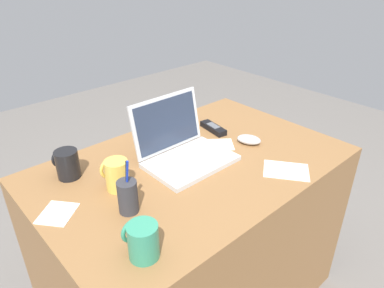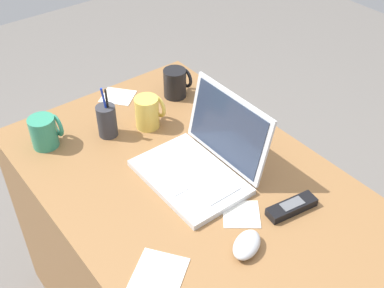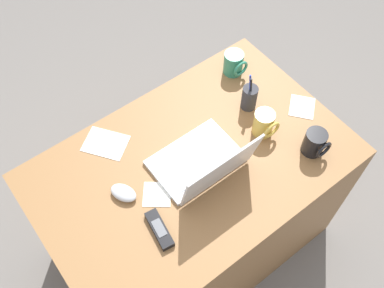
{
  "view_description": "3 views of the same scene",
  "coord_description": "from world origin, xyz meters",
  "px_view_note": "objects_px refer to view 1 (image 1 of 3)",
  "views": [
    {
      "loc": [
        -0.77,
        -0.84,
        1.46
      ],
      "look_at": [
        -0.01,
        -0.0,
        0.84
      ],
      "focal_mm": 33.02,
      "sensor_mm": 36.0,
      "label": 1
    },
    {
      "loc": [
        0.8,
        -0.62,
        1.72
      ],
      "look_at": [
        -0.05,
        0.04,
        0.85
      ],
      "focal_mm": 45.52,
      "sensor_mm": 36.0,
      "label": 2
    },
    {
      "loc": [
        0.51,
        0.66,
        2.16
      ],
      "look_at": [
        -0.02,
        -0.03,
        0.84
      ],
      "focal_mm": 41.17,
      "sensor_mm": 36.0,
      "label": 3
    }
  ],
  "objects_px": {
    "coffee_mug_white": "(116,174)",
    "coffee_mug_spare": "(142,240)",
    "cordless_phone": "(213,128)",
    "coffee_mug_tall": "(67,164)",
    "pen_holder": "(128,196)",
    "computer_mouse": "(249,140)",
    "laptop": "(182,148)"
  },
  "relations": [
    {
      "from": "computer_mouse",
      "to": "cordless_phone",
      "type": "height_order",
      "value": "computer_mouse"
    },
    {
      "from": "pen_holder",
      "to": "coffee_mug_tall",
      "type": "bearing_deg",
      "value": 99.5
    },
    {
      "from": "laptop",
      "to": "computer_mouse",
      "type": "height_order",
      "value": "laptop"
    },
    {
      "from": "laptop",
      "to": "coffee_mug_white",
      "type": "bearing_deg",
      "value": 179.33
    },
    {
      "from": "computer_mouse",
      "to": "coffee_mug_white",
      "type": "relative_size",
      "value": 0.93
    },
    {
      "from": "computer_mouse",
      "to": "coffee_mug_spare",
      "type": "relative_size",
      "value": 0.98
    },
    {
      "from": "laptop",
      "to": "coffee_mug_tall",
      "type": "height_order",
      "value": "laptop"
    },
    {
      "from": "coffee_mug_tall",
      "to": "cordless_phone",
      "type": "xyz_separation_m",
      "value": [
        0.64,
        -0.09,
        -0.04
      ]
    },
    {
      "from": "computer_mouse",
      "to": "cordless_phone",
      "type": "xyz_separation_m",
      "value": [
        -0.02,
        0.19,
        -0.01
      ]
    },
    {
      "from": "coffee_mug_white",
      "to": "coffee_mug_spare",
      "type": "xyz_separation_m",
      "value": [
        -0.11,
        -0.31,
        -0.0
      ]
    },
    {
      "from": "computer_mouse",
      "to": "pen_holder",
      "type": "distance_m",
      "value": 0.62
    },
    {
      "from": "computer_mouse",
      "to": "cordless_phone",
      "type": "relative_size",
      "value": 0.66
    },
    {
      "from": "coffee_mug_white",
      "to": "pen_holder",
      "type": "relative_size",
      "value": 0.59
    },
    {
      "from": "computer_mouse",
      "to": "coffee_mug_tall",
      "type": "height_order",
      "value": "coffee_mug_tall"
    },
    {
      "from": "coffee_mug_white",
      "to": "coffee_mug_tall",
      "type": "height_order",
      "value": "coffee_mug_white"
    },
    {
      "from": "cordless_phone",
      "to": "coffee_mug_white",
      "type": "bearing_deg",
      "value": -170.58
    },
    {
      "from": "coffee_mug_white",
      "to": "coffee_mug_tall",
      "type": "bearing_deg",
      "value": 117.05
    },
    {
      "from": "coffee_mug_tall",
      "to": "pen_holder",
      "type": "distance_m",
      "value": 0.31
    },
    {
      "from": "coffee_mug_white",
      "to": "cordless_phone",
      "type": "relative_size",
      "value": 0.72
    },
    {
      "from": "computer_mouse",
      "to": "coffee_mug_white",
      "type": "bearing_deg",
      "value": 146.48
    },
    {
      "from": "laptop",
      "to": "coffee_mug_spare",
      "type": "height_order",
      "value": "laptop"
    },
    {
      "from": "pen_holder",
      "to": "cordless_phone",
      "type": "bearing_deg",
      "value": 20.53
    },
    {
      "from": "coffee_mug_white",
      "to": "coffee_mug_tall",
      "type": "distance_m",
      "value": 0.2
    },
    {
      "from": "coffee_mug_spare",
      "to": "cordless_phone",
      "type": "bearing_deg",
      "value": 31.08
    },
    {
      "from": "coffee_mug_spare",
      "to": "cordless_phone",
      "type": "relative_size",
      "value": 0.68
    },
    {
      "from": "computer_mouse",
      "to": "pen_holder",
      "type": "height_order",
      "value": "pen_holder"
    },
    {
      "from": "laptop",
      "to": "coffee_mug_tall",
      "type": "relative_size",
      "value": 3.12
    },
    {
      "from": "coffee_mug_tall",
      "to": "coffee_mug_spare",
      "type": "distance_m",
      "value": 0.49
    },
    {
      "from": "computer_mouse",
      "to": "coffee_mug_tall",
      "type": "xyz_separation_m",
      "value": [
        -0.67,
        0.27,
        0.03
      ]
    },
    {
      "from": "coffee_mug_tall",
      "to": "pen_holder",
      "type": "xyz_separation_m",
      "value": [
        0.05,
        -0.31,
        0.0
      ]
    },
    {
      "from": "computer_mouse",
      "to": "coffee_mug_tall",
      "type": "relative_size",
      "value": 0.96
    },
    {
      "from": "coffee_mug_white",
      "to": "cordless_phone",
      "type": "bearing_deg",
      "value": 9.42
    }
  ]
}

